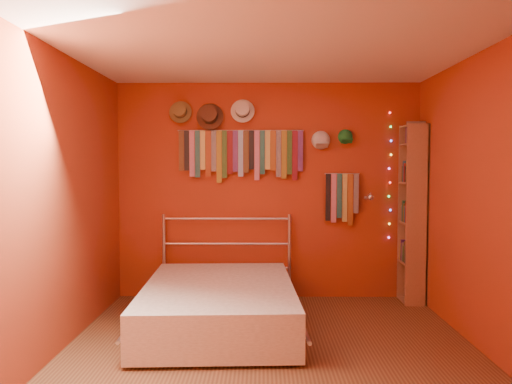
{
  "coord_description": "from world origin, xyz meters",
  "views": [
    {
      "loc": [
        -0.08,
        -4.06,
        1.55
      ],
      "look_at": [
        -0.13,
        0.9,
        1.28
      ],
      "focal_mm": 35.0,
      "sensor_mm": 36.0,
      "label": 1
    }
  ],
  "objects_px": {
    "tie_rack": "(241,152)",
    "reading_lamp": "(370,197)",
    "bed": "(219,304)",
    "bookshelf": "(416,213)"
  },
  "relations": [
    {
      "from": "bed",
      "to": "tie_rack",
      "type": "bearing_deg",
      "value": 78.7
    },
    {
      "from": "reading_lamp",
      "to": "bookshelf",
      "type": "xyz_separation_m",
      "value": [
        0.52,
        0.01,
        -0.17
      ]
    },
    {
      "from": "bookshelf",
      "to": "bed",
      "type": "distance_m",
      "value": 2.45
    },
    {
      "from": "reading_lamp",
      "to": "tie_rack",
      "type": "bearing_deg",
      "value": 173.41
    },
    {
      "from": "tie_rack",
      "to": "bookshelf",
      "type": "relative_size",
      "value": 0.72
    },
    {
      "from": "tie_rack",
      "to": "reading_lamp",
      "type": "height_order",
      "value": "tie_rack"
    },
    {
      "from": "bookshelf",
      "to": "tie_rack",
      "type": "bearing_deg",
      "value": 175.5
    },
    {
      "from": "reading_lamp",
      "to": "bed",
      "type": "height_order",
      "value": "reading_lamp"
    },
    {
      "from": "tie_rack",
      "to": "reading_lamp",
      "type": "relative_size",
      "value": 4.83
    },
    {
      "from": "reading_lamp",
      "to": "bookshelf",
      "type": "distance_m",
      "value": 0.55
    }
  ]
}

